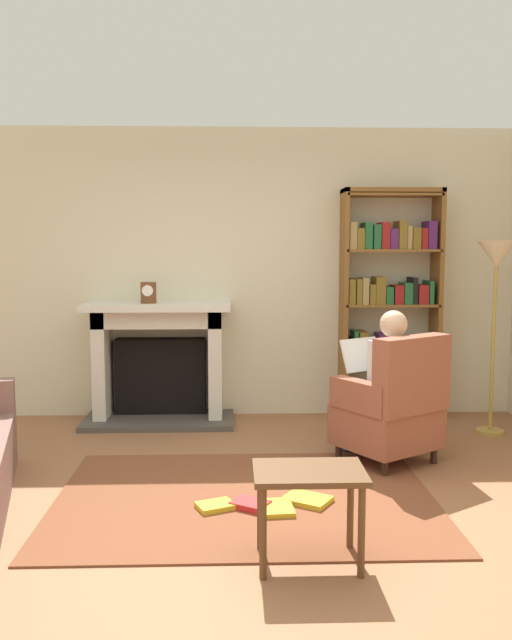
{
  "coord_description": "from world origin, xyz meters",
  "views": [
    {
      "loc": [
        -0.07,
        -3.84,
        1.6
      ],
      "look_at": [
        0.1,
        1.2,
        1.05
      ],
      "focal_mm": 37.76,
      "sensor_mm": 36.0,
      "label": 1
    }
  ],
  "objects_px": {
    "mantel_clock": "(148,293)",
    "bookshelf": "(390,307)",
    "armchair_reading": "(393,407)",
    "seated_reader": "(382,378)",
    "side_table": "(309,485)",
    "fireplace": "(159,358)",
    "floor_lamp": "(496,271)"
  },
  "relations": [
    {
      "from": "bookshelf",
      "to": "seated_reader",
      "type": "relative_size",
      "value": 1.87
    },
    {
      "from": "armchair_reading",
      "to": "side_table",
      "type": "relative_size",
      "value": 1.73
    },
    {
      "from": "armchair_reading",
      "to": "mantel_clock",
      "type": "bearing_deg",
      "value": -65.19
    },
    {
      "from": "mantel_clock",
      "to": "seated_reader",
      "type": "bearing_deg",
      "value": -31.09
    },
    {
      "from": "mantel_clock",
      "to": "armchair_reading",
      "type": "height_order",
      "value": "mantel_clock"
    },
    {
      "from": "floor_lamp",
      "to": "fireplace",
      "type": "bearing_deg",
      "value": 169.31
    },
    {
      "from": "side_table",
      "to": "bookshelf",
      "type": "bearing_deg",
      "value": 69.77
    },
    {
      "from": "armchair_reading",
      "to": "side_table",
      "type": "bearing_deg",
      "value": 30.06
    },
    {
      "from": "fireplace",
      "to": "side_table",
      "type": "bearing_deg",
      "value": -69.89
    },
    {
      "from": "fireplace",
      "to": "floor_lamp",
      "type": "height_order",
      "value": "floor_lamp"
    },
    {
      "from": "armchair_reading",
      "to": "floor_lamp",
      "type": "distance_m",
      "value": 1.62
    },
    {
      "from": "armchair_reading",
      "to": "side_table",
      "type": "height_order",
      "value": "armchair_reading"
    },
    {
      "from": "fireplace",
      "to": "bookshelf",
      "type": "distance_m",
      "value": 2.18
    },
    {
      "from": "mantel_clock",
      "to": "bookshelf",
      "type": "relative_size",
      "value": 0.09
    },
    {
      "from": "fireplace",
      "to": "armchair_reading",
      "type": "xyz_separation_m",
      "value": [
        1.86,
        -1.33,
        -0.16
      ]
    },
    {
      "from": "mantel_clock",
      "to": "floor_lamp",
      "type": "distance_m",
      "value": 3.01
    },
    {
      "from": "bookshelf",
      "to": "seated_reader",
      "type": "distance_m",
      "value": 1.38
    },
    {
      "from": "bookshelf",
      "to": "side_table",
      "type": "relative_size",
      "value": 3.8
    },
    {
      "from": "side_table",
      "to": "seated_reader",
      "type": "bearing_deg",
      "value": 66.08
    },
    {
      "from": "seated_reader",
      "to": "side_table",
      "type": "bearing_deg",
      "value": 33.27
    },
    {
      "from": "bookshelf",
      "to": "armchair_reading",
      "type": "height_order",
      "value": "bookshelf"
    },
    {
      "from": "floor_lamp",
      "to": "seated_reader",
      "type": "bearing_deg",
      "value": -148.18
    },
    {
      "from": "bookshelf",
      "to": "floor_lamp",
      "type": "relative_size",
      "value": 1.29
    },
    {
      "from": "mantel_clock",
      "to": "side_table",
      "type": "relative_size",
      "value": 0.34
    },
    {
      "from": "bookshelf",
      "to": "floor_lamp",
      "type": "distance_m",
      "value": 1.02
    },
    {
      "from": "seated_reader",
      "to": "side_table",
      "type": "height_order",
      "value": "seated_reader"
    },
    {
      "from": "armchair_reading",
      "to": "floor_lamp",
      "type": "xyz_separation_m",
      "value": [
        1.03,
        0.78,
        0.97
      ]
    },
    {
      "from": "seated_reader",
      "to": "armchair_reading",
      "type": "bearing_deg",
      "value": 90.0
    },
    {
      "from": "mantel_clock",
      "to": "armchair_reading",
      "type": "distance_m",
      "value": 2.42
    },
    {
      "from": "seated_reader",
      "to": "mantel_clock",
      "type": "bearing_deg",
      "value": -63.9
    },
    {
      "from": "mantel_clock",
      "to": "seated_reader",
      "type": "height_order",
      "value": "mantel_clock"
    },
    {
      "from": "mantel_clock",
      "to": "floor_lamp",
      "type": "relative_size",
      "value": 0.11
    }
  ]
}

